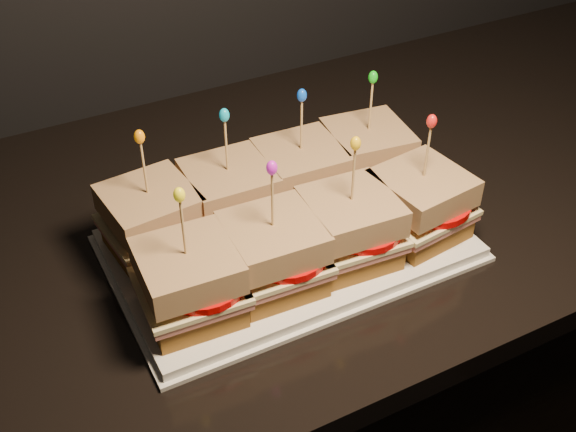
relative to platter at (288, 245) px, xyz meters
name	(u,v)px	position (x,y,z in m)	size (l,w,h in m)	color
granite_slab	(39,285)	(-0.29, 0.10, -0.03)	(2.66, 0.70, 0.03)	black
platter	(288,245)	(0.00, 0.00, 0.00)	(0.42, 0.26, 0.02)	white
platter_rim	(288,249)	(0.00, 0.00, -0.01)	(0.44, 0.27, 0.01)	white
sandwich_0_bread_bot	(155,239)	(-0.15, 0.06, 0.02)	(0.10, 0.10, 0.03)	brown
sandwich_0_ham	(153,228)	(-0.15, 0.06, 0.04)	(0.11, 0.10, 0.01)	#C4675C
sandwich_0_cheese	(152,224)	(-0.15, 0.06, 0.05)	(0.11, 0.11, 0.01)	beige
sandwich_0_tomato	(163,219)	(-0.14, 0.05, 0.05)	(0.10, 0.10, 0.01)	#CF0505
sandwich_0_bread_top	(149,204)	(-0.15, 0.06, 0.08)	(0.10, 0.10, 0.03)	brown
sandwich_0_pick	(145,171)	(-0.15, 0.06, 0.12)	(0.00, 0.00, 0.09)	tan
sandwich_0_frill	(139,137)	(-0.15, 0.06, 0.17)	(0.01, 0.01, 0.02)	orange
sandwich_1_bread_bot	(231,216)	(-0.05, 0.06, 0.02)	(0.10, 0.10, 0.03)	brown
sandwich_1_ham	(230,205)	(-0.05, 0.06, 0.04)	(0.11, 0.10, 0.01)	#C4675C
sandwich_1_cheese	(230,200)	(-0.05, 0.06, 0.05)	(0.11, 0.11, 0.01)	beige
sandwich_1_tomato	(240,195)	(-0.04, 0.05, 0.05)	(0.10, 0.10, 0.01)	#CF0505
sandwich_1_bread_top	(228,181)	(-0.05, 0.06, 0.08)	(0.10, 0.10, 0.03)	brown
sandwich_1_pick	(226,148)	(-0.05, 0.06, 0.12)	(0.00, 0.00, 0.09)	tan
sandwich_1_frill	(224,115)	(-0.05, 0.06, 0.17)	(0.01, 0.01, 0.02)	#0D9DC6
sandwich_2_bread_bot	(301,194)	(0.05, 0.06, 0.02)	(0.10, 0.10, 0.03)	brown
sandwich_2_ham	(301,183)	(0.05, 0.06, 0.04)	(0.11, 0.10, 0.01)	#C4675C
sandwich_2_cheese	(301,179)	(0.05, 0.06, 0.05)	(0.11, 0.11, 0.01)	beige
sandwich_2_tomato	(311,174)	(0.06, 0.05, 0.05)	(0.10, 0.10, 0.01)	#CF0505
sandwich_2_bread_top	(301,160)	(0.05, 0.06, 0.08)	(0.10, 0.10, 0.03)	brown
sandwich_2_pick	(301,128)	(0.05, 0.06, 0.12)	(0.00, 0.00, 0.09)	tan
sandwich_2_frill	(302,95)	(0.05, 0.06, 0.17)	(0.01, 0.01, 0.02)	blue
sandwich_3_bread_bot	(365,174)	(0.15, 0.06, 0.02)	(0.10, 0.10, 0.03)	brown
sandwich_3_ham	(366,163)	(0.15, 0.06, 0.04)	(0.11, 0.10, 0.01)	#C4675C
sandwich_3_cheese	(367,159)	(0.15, 0.06, 0.05)	(0.11, 0.11, 0.01)	beige
sandwich_3_tomato	(377,154)	(0.16, 0.05, 0.05)	(0.10, 0.10, 0.01)	#CF0505
sandwich_3_bread_top	(368,140)	(0.15, 0.06, 0.08)	(0.10, 0.10, 0.03)	brown
sandwich_3_pick	(371,109)	(0.15, 0.06, 0.12)	(0.00, 0.00, 0.09)	tan
sandwich_3_frill	(373,77)	(0.15, 0.06, 0.17)	(0.01, 0.01, 0.02)	#11B415
sandwich_4_bread_bot	(192,302)	(-0.15, -0.06, 0.02)	(0.10, 0.10, 0.03)	brown
sandwich_4_ham	(190,290)	(-0.15, -0.06, 0.04)	(0.11, 0.10, 0.01)	#C4675C
sandwich_4_cheese	(190,286)	(-0.15, -0.06, 0.05)	(0.11, 0.11, 0.01)	beige
sandwich_4_tomato	(202,280)	(-0.14, -0.07, 0.05)	(0.10, 0.10, 0.01)	#CF0505
sandwich_4_bread_top	(187,265)	(-0.15, -0.06, 0.08)	(0.10, 0.10, 0.03)	brown
sandwich_4_pick	(183,231)	(-0.15, -0.06, 0.12)	(0.00, 0.00, 0.09)	tan
sandwich_4_frill	(179,195)	(-0.15, -0.06, 0.17)	(0.01, 0.01, 0.02)	yellow
sandwich_5_bread_bot	(274,273)	(-0.05, -0.06, 0.02)	(0.10, 0.10, 0.03)	brown
sandwich_5_ham	(273,262)	(-0.05, -0.06, 0.04)	(0.11, 0.10, 0.01)	#C4675C
sandwich_5_cheese	(273,257)	(-0.05, -0.06, 0.05)	(0.11, 0.11, 0.01)	beige
sandwich_5_tomato	(285,252)	(-0.04, -0.07, 0.05)	(0.10, 0.10, 0.01)	#CF0505
sandwich_5_bread_top	(273,237)	(-0.05, -0.06, 0.08)	(0.10, 0.10, 0.03)	brown
sandwich_5_pick	(272,203)	(-0.05, -0.06, 0.12)	(0.00, 0.00, 0.09)	tan
sandwich_5_frill	(272,168)	(-0.05, -0.06, 0.17)	(0.01, 0.01, 0.02)	#C21CC8
sandwich_6_bread_bot	(349,247)	(0.05, -0.06, 0.02)	(0.10, 0.10, 0.03)	brown
sandwich_6_ham	(349,235)	(0.05, -0.06, 0.04)	(0.11, 0.10, 0.01)	#C4675C
sandwich_6_cheese	(350,231)	(0.05, -0.06, 0.05)	(0.11, 0.11, 0.01)	beige
sandwich_6_tomato	(361,226)	(0.06, -0.07, 0.05)	(0.10, 0.10, 0.01)	#CF0505
sandwich_6_bread_top	(351,211)	(0.05, -0.06, 0.08)	(0.10, 0.10, 0.03)	brown
sandwich_6_pick	(353,178)	(0.05, -0.06, 0.12)	(0.00, 0.00, 0.09)	tan
sandwich_6_frill	(356,143)	(0.05, -0.06, 0.17)	(0.01, 0.01, 0.02)	yellow
sandwich_7_bread_bot	(417,223)	(0.15, -0.06, 0.02)	(0.10, 0.10, 0.03)	brown
sandwich_7_ham	(419,211)	(0.15, -0.06, 0.04)	(0.11, 0.10, 0.01)	#C4675C
sandwich_7_cheese	(420,207)	(0.15, -0.06, 0.05)	(0.11, 0.11, 0.01)	beige
sandwich_7_tomato	(431,202)	(0.16, -0.07, 0.05)	(0.10, 0.10, 0.01)	#CF0505
sandwich_7_bread_top	(422,188)	(0.15, -0.06, 0.08)	(0.10, 0.10, 0.03)	brown
sandwich_7_pick	(427,155)	(0.15, -0.06, 0.12)	(0.00, 0.00, 0.09)	tan
sandwich_7_frill	(432,121)	(0.15, -0.06, 0.17)	(0.01, 0.01, 0.02)	red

